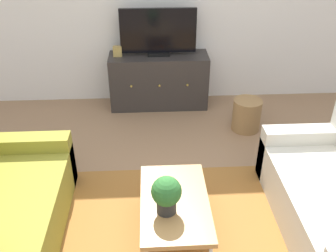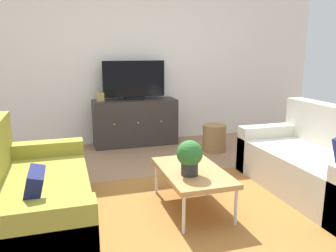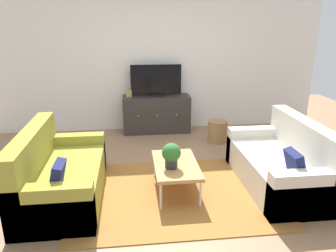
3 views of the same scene
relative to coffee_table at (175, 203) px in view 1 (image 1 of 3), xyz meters
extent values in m
plane|color=#997251|center=(-0.01, 0.09, -0.35)|extent=(10.00, 10.00, 0.00)
cube|color=#9E662D|center=(-0.01, -0.06, -0.35)|extent=(2.50, 1.90, 0.01)
cube|color=olive|center=(-1.36, -0.01, -0.14)|extent=(0.87, 1.66, 0.42)
cube|color=olive|center=(-1.36, 0.73, -0.07)|extent=(0.87, 0.18, 0.56)
cube|color=beige|center=(1.34, -0.01, -0.14)|extent=(0.87, 1.66, 0.42)
cube|color=beige|center=(1.34, 0.73, -0.07)|extent=(0.87, 0.18, 0.56)
cube|color=#B7844C|center=(0.00, 0.00, 0.01)|extent=(0.54, 0.92, 0.04)
cylinder|color=silver|center=(-0.23, 0.42, -0.18)|extent=(0.03, 0.03, 0.34)
cylinder|color=silver|center=(0.23, 0.42, -0.18)|extent=(0.03, 0.03, 0.34)
cylinder|color=#2D2D2D|center=(-0.07, -0.11, 0.09)|extent=(0.15, 0.15, 0.11)
sphere|color=#2D6B2D|center=(-0.07, -0.11, 0.23)|extent=(0.23, 0.23, 0.23)
cube|color=#332D2B|center=(-0.05, 2.36, 0.00)|extent=(1.28, 0.44, 0.71)
sphere|color=#B79338|center=(-0.41, 2.12, 0.04)|extent=(0.03, 0.03, 0.03)
sphere|color=#B79338|center=(-0.05, 2.12, 0.04)|extent=(0.03, 0.03, 0.03)
sphere|color=#B79338|center=(0.31, 2.12, 0.04)|extent=(0.03, 0.03, 0.03)
cube|color=black|center=(-0.05, 2.38, 0.38)|extent=(0.28, 0.16, 0.04)
cube|color=black|center=(-0.05, 2.38, 0.67)|extent=(0.95, 0.04, 0.55)
cube|color=tan|center=(-0.57, 2.36, 0.42)|extent=(0.11, 0.07, 0.13)
cylinder|color=#9E7547|center=(0.99, 1.66, -0.16)|extent=(0.34, 0.34, 0.39)
camera|label=1|loc=(-0.17, -2.23, 2.08)|focal=40.21mm
camera|label=2|loc=(-1.08, -2.75, 1.10)|focal=36.26mm
camera|label=3|loc=(-0.53, -3.65, 1.73)|focal=34.57mm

